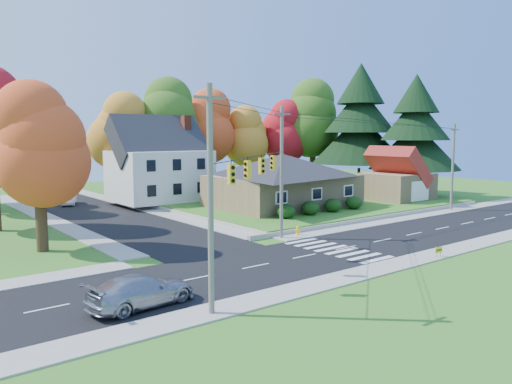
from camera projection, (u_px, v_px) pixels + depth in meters
ground at (346, 248)px, 34.82m from camera, size 120.00×120.00×0.00m
road_main at (346, 248)px, 34.82m from camera, size 90.00×8.00×0.02m
road_cross at (98, 213)px, 50.32m from camera, size 8.00×44.00×0.02m
sidewalk_north at (297, 236)px, 38.73m from camera, size 90.00×2.00×0.08m
sidewalk_south at (407, 262)px, 30.89m from camera, size 90.00×2.00×0.08m
lawn at (287, 199)px, 59.19m from camera, size 30.00×30.00×0.50m
ranch_house at (283, 179)px, 51.87m from camera, size 14.60×10.60×5.40m
colonial_house at (160, 164)px, 56.27m from camera, size 10.40×8.40×9.60m
garage at (398, 179)px, 57.32m from camera, size 7.30×6.30×4.60m
hedge_row at (322, 207)px, 46.95m from camera, size 10.70×1.70×1.27m
traffic_infrastructure at (332, 173)px, 35.20m from camera, size 38.10×10.66×10.00m
tree_lot_0 at (120, 131)px, 59.31m from camera, size 6.72×6.72×12.51m
tree_lot_1 at (169, 121)px, 62.04m from camera, size 7.84×7.84×14.60m
tree_lot_2 at (206, 127)px, 66.56m from camera, size 7.28×7.28×13.56m
tree_lot_3 at (246, 136)px, 69.58m from camera, size 6.16×6.16×11.47m
tree_lot_4 at (284, 132)px, 72.39m from camera, size 6.72×6.72×12.51m
tree_lot_5 at (313, 118)px, 73.04m from camera, size 8.40×8.40×15.64m
conifer_east_a at (360, 124)px, 67.47m from camera, size 12.80×12.80×16.96m
conifer_east_b at (415, 132)px, 61.94m from camera, size 11.20×11.20×14.84m
tree_west_0 at (38, 145)px, 33.04m from camera, size 6.16×6.16×11.47m
silver_sedan at (142, 291)px, 22.81m from camera, size 5.30×2.65×1.48m
white_car at (69, 199)px, 56.25m from camera, size 2.84×4.39×1.37m
fire_hydrant at (298, 231)px, 38.86m from camera, size 0.46×0.36×0.81m
yard_sign at (439, 250)px, 31.92m from camera, size 0.56×0.17×0.71m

